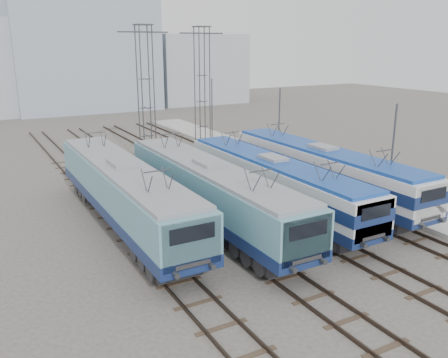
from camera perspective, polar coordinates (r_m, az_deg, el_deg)
ground at (r=25.23m, az=8.90°, el=-8.73°), size 160.00×160.00×0.00m
platform at (r=37.16m, az=13.83°, el=-0.60°), size 4.00×70.00×0.30m
locomotive_far_left at (r=27.84m, az=-11.89°, el=-1.37°), size 2.96×18.73×3.52m
locomotive_center_left at (r=27.60m, az=-1.62°, el=-1.29°), size 2.89×18.27×3.44m
locomotive_center_right at (r=29.91m, az=6.01°, el=-0.14°), size 2.73×17.22×3.24m
locomotive_far_right at (r=33.02m, az=11.86°, el=1.27°), size 2.81×17.75×3.34m
catenary_tower_west at (r=42.59m, az=-9.39°, el=10.63°), size 4.50×1.20×12.00m
catenary_tower_east at (r=46.97m, az=-2.64°, el=11.30°), size 4.50×1.20×12.00m
mast_front at (r=31.18m, az=19.50°, el=2.15°), size 0.12×0.12×7.00m
mast_mid at (r=39.93m, az=6.61°, el=5.83°), size 0.12×0.12×7.00m
mast_rear at (r=50.04m, az=-1.45°, el=7.98°), size 0.12×0.12×7.00m
building_center at (r=82.01m, az=-16.65°, el=14.33°), size 22.00×14.00×18.00m
building_east at (r=88.75m, az=-3.50°, el=13.08°), size 16.00×12.00×12.00m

